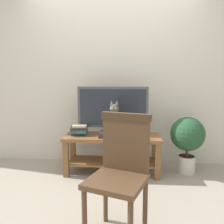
# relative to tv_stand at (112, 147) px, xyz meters

# --- Properties ---
(ground_plane) EXTENTS (12.00, 12.00, 0.00)m
(ground_plane) POSITION_rel_tv_stand_xyz_m (-0.01, -0.63, -0.36)
(ground_plane) COLOR gray
(back_wall) EXTENTS (7.00, 0.12, 2.80)m
(back_wall) POSITION_rel_tv_stand_xyz_m (-0.01, 0.49, 1.04)
(back_wall) COLOR beige
(back_wall) RESTS_ON ground
(tv_stand) EXTENTS (1.27, 0.47, 0.51)m
(tv_stand) POSITION_rel_tv_stand_xyz_m (0.00, 0.00, 0.00)
(tv_stand) COLOR brown
(tv_stand) RESTS_ON ground
(tv) EXTENTS (0.94, 0.20, 0.64)m
(tv) POSITION_rel_tv_stand_xyz_m (0.00, 0.08, 0.50)
(tv) COLOR #4C4C51
(tv) RESTS_ON tv_stand
(media_box) EXTENTS (0.39, 0.25, 0.06)m
(media_box) POSITION_rel_tv_stand_xyz_m (0.03, -0.05, 0.18)
(media_box) COLOR #2D2D30
(media_box) RESTS_ON tv_stand
(cat) EXTENTS (0.20, 0.28, 0.42)m
(cat) POSITION_rel_tv_stand_xyz_m (0.03, -0.06, 0.37)
(cat) COLOR #514C47
(cat) RESTS_ON media_box
(wooden_chair) EXTENTS (0.54, 0.54, 0.98)m
(wooden_chair) POSITION_rel_tv_stand_xyz_m (0.16, -1.26, 0.21)
(wooden_chair) COLOR #513823
(wooden_chair) RESTS_ON ground
(book_stack) EXTENTS (0.25, 0.21, 0.14)m
(book_stack) POSITION_rel_tv_stand_xyz_m (-0.44, -0.00, 0.22)
(book_stack) COLOR #33477A
(book_stack) RESTS_ON tv_stand
(potted_plant) EXTENTS (0.45, 0.45, 0.76)m
(potted_plant) POSITION_rel_tv_stand_xyz_m (0.99, 0.06, 0.13)
(potted_plant) COLOR beige
(potted_plant) RESTS_ON ground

